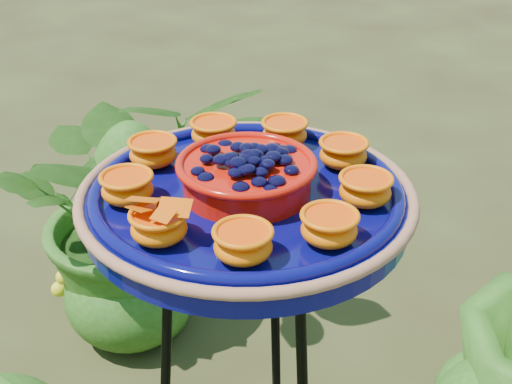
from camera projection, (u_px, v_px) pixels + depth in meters
feeder_dish at (247, 193)px, 1.00m from camera, size 0.49×0.49×0.11m
shrub_back_left at (135, 201)px, 2.06m from camera, size 0.97×0.97×0.82m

